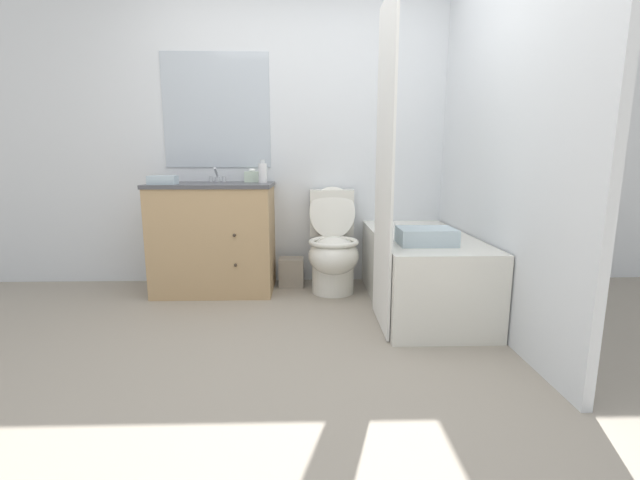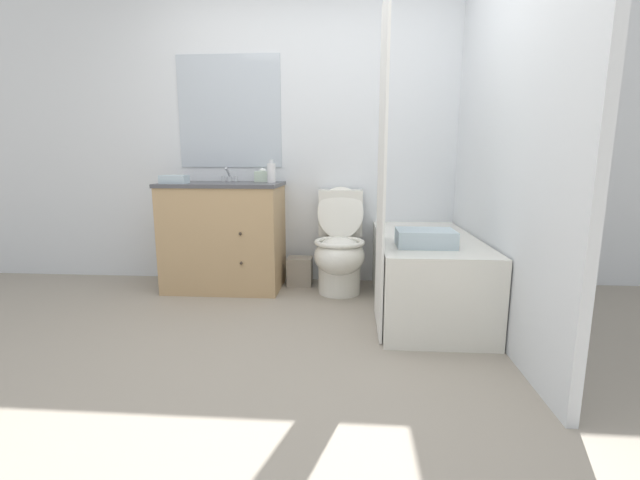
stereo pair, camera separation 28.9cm
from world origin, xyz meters
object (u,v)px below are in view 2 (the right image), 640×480
object	(u,v)px
sink_faucet	(229,177)
hand_towel_folded	(174,179)
toilet	(340,249)
bath_towel_folded	(425,238)
tissue_box	(263,176)
bathtub	(425,273)
vanity_cabinet	(225,235)
soap_dispenser	(271,172)
wastebasket	(300,271)

from	to	relation	value
sink_faucet	hand_towel_folded	distance (m)	0.49
toilet	bath_towel_folded	world-z (taller)	toilet
tissue_box	bath_towel_folded	size ratio (longest dim) A/B	0.40
toilet	bathtub	distance (m)	0.73
tissue_box	bath_towel_folded	distance (m)	1.59
bathtub	bath_towel_folded	world-z (taller)	bath_towel_folded
tissue_box	bath_towel_folded	xyz separation A→B (m)	(1.21, -0.97, -0.34)
tissue_box	hand_towel_folded	world-z (taller)	tissue_box
sink_faucet	tissue_box	bearing A→B (deg)	-2.65
vanity_cabinet	hand_towel_folded	xyz separation A→B (m)	(-0.33, -0.16, 0.46)
hand_towel_folded	soap_dispenser	bearing A→B (deg)	14.46
sink_faucet	hand_towel_folded	bearing A→B (deg)	-133.55
wastebasket	bathtub	bearing A→B (deg)	-29.15
vanity_cabinet	hand_towel_folded	distance (m)	0.59
hand_towel_folded	bath_towel_folded	xyz separation A→B (m)	(1.84, -0.63, -0.33)
bathtub	sink_faucet	bearing A→B (deg)	158.52
sink_faucet	toilet	size ratio (longest dim) A/B	0.17
soap_dispenser	toilet	bearing A→B (deg)	-8.33
vanity_cabinet	bathtub	world-z (taller)	vanity_cabinet
bathtub	tissue_box	size ratio (longest dim) A/B	10.19
toilet	hand_towel_folded	size ratio (longest dim) A/B	4.18
bathtub	tissue_box	distance (m)	1.56
toilet	hand_towel_folded	distance (m)	1.41
hand_towel_folded	toilet	bearing A→B (deg)	4.72
toilet	bathtub	xyz separation A→B (m)	(0.62, -0.38, -0.08)
hand_towel_folded	bath_towel_folded	world-z (taller)	hand_towel_folded
vanity_cabinet	tissue_box	xyz separation A→B (m)	(0.30, 0.18, 0.48)
bathtub	vanity_cabinet	bearing A→B (deg)	164.73
vanity_cabinet	hand_towel_folded	world-z (taller)	hand_towel_folded
toilet	hand_towel_folded	bearing A→B (deg)	-175.28
vanity_cabinet	tissue_box	world-z (taller)	tissue_box
toilet	tissue_box	bearing A→B (deg)	160.75
vanity_cabinet	toilet	size ratio (longest dim) A/B	1.12
bath_towel_folded	tissue_box	bearing A→B (deg)	141.33
bathtub	hand_towel_folded	size ratio (longest dim) A/B	7.02
toilet	bath_towel_folded	distance (m)	0.95
hand_towel_folded	bath_towel_folded	bearing A→B (deg)	-18.92
hand_towel_folded	sink_faucet	bearing A→B (deg)	46.45
vanity_cabinet	tissue_box	distance (m)	0.59
toilet	soap_dispenser	world-z (taller)	soap_dispenser
vanity_cabinet	sink_faucet	bearing A→B (deg)	90.00
bath_towel_folded	wastebasket	bearing A→B (deg)	134.81
vanity_cabinet	bathtub	distance (m)	1.64
bathtub	soap_dispenser	bearing A→B (deg)	158.79
soap_dispenser	bath_towel_folded	bearing A→B (deg)	-36.47
hand_towel_folded	vanity_cabinet	bearing A→B (deg)	25.81
soap_dispenser	bath_towel_folded	world-z (taller)	soap_dispenser
bathtub	tissue_box	xyz separation A→B (m)	(-1.28, 0.61, 0.66)
bathtub	tissue_box	bearing A→B (deg)	154.65
toilet	bathtub	bearing A→B (deg)	-31.28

